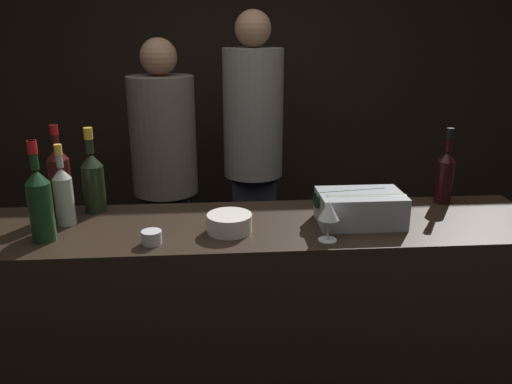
% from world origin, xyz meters
% --- Properties ---
extents(wall_back_chalkboard, '(6.40, 0.06, 2.80)m').
position_xyz_m(wall_back_chalkboard, '(0.00, 2.30, 1.40)').
color(wall_back_chalkboard, black).
rests_on(wall_back_chalkboard, ground_plane).
extents(bar_counter, '(2.26, 0.52, 0.98)m').
position_xyz_m(bar_counter, '(0.00, 0.26, 0.49)').
color(bar_counter, black).
rests_on(bar_counter, ground_plane).
extents(ice_bin_with_bottles, '(0.34, 0.20, 0.13)m').
position_xyz_m(ice_bin_with_bottles, '(0.40, 0.23, 1.05)').
color(ice_bin_with_bottles, '#9EA0A5').
rests_on(ice_bin_with_bottles, bar_counter).
extents(bowl_white, '(0.17, 0.17, 0.07)m').
position_xyz_m(bowl_white, '(-0.11, 0.19, 1.01)').
color(bowl_white, silver).
rests_on(bowl_white, bar_counter).
extents(wine_glass, '(0.07, 0.07, 0.15)m').
position_xyz_m(wine_glass, '(0.24, 0.08, 1.09)').
color(wine_glass, silver).
rests_on(wine_glass, bar_counter).
extents(candle_votive, '(0.07, 0.07, 0.05)m').
position_xyz_m(candle_votive, '(-0.38, 0.10, 1.00)').
color(candle_votive, silver).
rests_on(candle_votive, bar_counter).
extents(red_wine_bottle_black_foil, '(0.07, 0.07, 0.32)m').
position_xyz_m(red_wine_bottle_black_foil, '(0.82, 0.45, 1.10)').
color(red_wine_bottle_black_foil, black).
rests_on(red_wine_bottle_black_foil, bar_counter).
extents(rose_wine_bottle, '(0.07, 0.07, 0.31)m').
position_xyz_m(rose_wine_bottle, '(-0.73, 0.31, 1.10)').
color(rose_wine_bottle, '#9EA899').
rests_on(rose_wine_bottle, bar_counter).
extents(champagne_bottle, '(0.09, 0.09, 0.35)m').
position_xyz_m(champagne_bottle, '(-0.65, 0.45, 1.11)').
color(champagne_bottle, black).
rests_on(champagne_bottle, bar_counter).
extents(red_wine_bottle_tall, '(0.08, 0.08, 0.37)m').
position_xyz_m(red_wine_bottle_tall, '(-0.77, 0.41, 1.13)').
color(red_wine_bottle_tall, '#380F0F').
rests_on(red_wine_bottle_tall, bar_counter).
extents(red_wine_bottle_burgundy, '(0.08, 0.08, 0.36)m').
position_xyz_m(red_wine_bottle_burgundy, '(-0.76, 0.16, 1.12)').
color(red_wine_bottle_burgundy, '#143319').
rests_on(red_wine_bottle_burgundy, bar_counter).
extents(person_in_hoodie, '(0.36, 0.36, 1.80)m').
position_xyz_m(person_in_hoodie, '(0.07, 1.44, 1.01)').
color(person_in_hoodie, black).
rests_on(person_in_hoodie, ground_plane).
extents(person_blond_tee, '(0.39, 0.39, 1.65)m').
position_xyz_m(person_blond_tee, '(-0.46, 1.40, 0.91)').
color(person_blond_tee, black).
rests_on(person_blond_tee, ground_plane).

